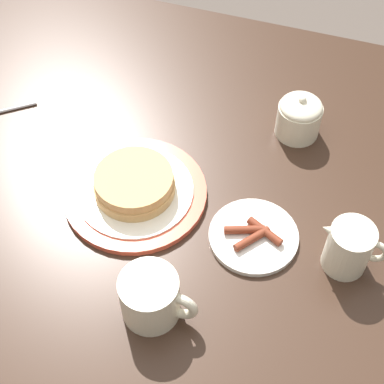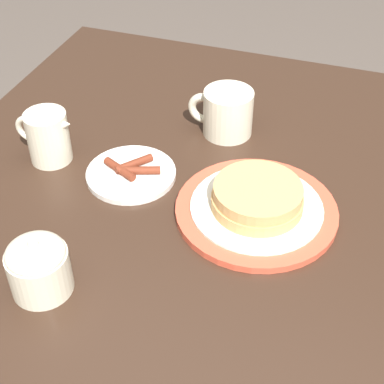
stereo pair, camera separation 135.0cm
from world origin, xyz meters
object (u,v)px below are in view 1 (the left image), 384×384
object	(u,v)px
creamer_pitcher	(349,247)
side_plate_bacon	(254,236)
sugar_bowl	(299,116)
pancake_plate	(135,188)
coffee_mug	(152,297)

from	to	relation	value
creamer_pitcher	side_plate_bacon	bearing A→B (deg)	179.61
creamer_pitcher	sugar_bowl	xyz separation A→B (m)	(-0.14, 0.27, -0.01)
creamer_pitcher	pancake_plate	bearing A→B (deg)	176.37
coffee_mug	creamer_pitcher	world-z (taller)	creamer_pitcher
sugar_bowl	pancake_plate	bearing A→B (deg)	-134.80
side_plate_bacon	coffee_mug	xyz separation A→B (m)	(-0.11, -0.18, 0.04)
pancake_plate	coffee_mug	size ratio (longest dim) A/B	2.09
pancake_plate	side_plate_bacon	bearing A→B (deg)	-5.82
side_plate_bacon	creamer_pitcher	bearing A→B (deg)	-0.39
coffee_mug	creamer_pitcher	distance (m)	0.32
pancake_plate	creamer_pitcher	size ratio (longest dim) A/B	2.24
pancake_plate	coffee_mug	xyz separation A→B (m)	(0.11, -0.20, 0.02)
side_plate_bacon	sugar_bowl	world-z (taller)	sugar_bowl
sugar_bowl	creamer_pitcher	bearing A→B (deg)	-63.15
creamer_pitcher	sugar_bowl	size ratio (longest dim) A/B	1.23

